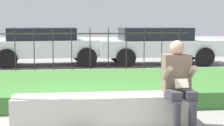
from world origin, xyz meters
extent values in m
plane|color=gray|center=(0.00, 0.00, 0.00)|extent=(60.00, 60.00, 0.00)
cube|color=beige|center=(0.38, 0.00, 0.22)|extent=(2.59, 0.50, 0.45)
cube|color=#9B978F|center=(0.38, 0.00, 0.04)|extent=(2.48, 0.46, 0.08)
cylinder|color=#38383D|center=(1.32, -0.59, 0.27)|extent=(0.11, 0.11, 0.36)
cube|color=#38383D|center=(1.32, -0.38, 0.51)|extent=(0.15, 0.42, 0.13)
cylinder|color=#38383D|center=(1.54, -0.59, 0.27)|extent=(0.11, 0.11, 0.36)
cube|color=#38383D|center=(1.54, -0.38, 0.51)|extent=(0.15, 0.42, 0.13)
cube|color=#7A6651|center=(1.43, -0.17, 0.78)|extent=(0.38, 0.24, 0.54)
sphere|color=tan|center=(1.43, -0.19, 1.14)|extent=(0.21, 0.21, 0.21)
cylinder|color=#7A6651|center=(1.25, -0.33, 0.80)|extent=(0.08, 0.29, 0.24)
cylinder|color=#7A6651|center=(1.60, -0.33, 0.80)|extent=(0.08, 0.29, 0.24)
cube|color=beige|center=(1.43, -0.43, 0.67)|extent=(0.18, 0.09, 0.13)
cube|color=#3D7533|center=(0.00, 2.36, 0.15)|extent=(8.28, 3.31, 0.30)
cylinder|color=#332D28|center=(0.00, 4.50, 0.27)|extent=(6.28, 0.03, 0.03)
cylinder|color=#332D28|center=(0.00, 4.50, 1.19)|extent=(6.28, 0.03, 0.03)
cylinder|color=#332D28|center=(-1.45, 4.50, 0.67)|extent=(0.02, 0.02, 1.35)
cylinder|color=#332D28|center=(-0.97, 4.50, 0.67)|extent=(0.02, 0.02, 1.35)
cylinder|color=#332D28|center=(-0.48, 4.50, 0.67)|extent=(0.02, 0.02, 1.35)
cylinder|color=#332D28|center=(0.00, 4.50, 0.67)|extent=(0.02, 0.02, 1.35)
cylinder|color=#332D28|center=(0.48, 4.50, 0.67)|extent=(0.02, 0.02, 1.35)
cylinder|color=#332D28|center=(0.97, 4.50, 0.67)|extent=(0.02, 0.02, 1.35)
cylinder|color=#332D28|center=(1.45, 4.50, 0.67)|extent=(0.02, 0.02, 1.35)
cylinder|color=#332D28|center=(1.93, 4.50, 0.67)|extent=(0.02, 0.02, 1.35)
cylinder|color=#332D28|center=(2.42, 4.50, 0.67)|extent=(0.02, 0.02, 1.35)
cylinder|color=#332D28|center=(2.90, 4.50, 0.67)|extent=(0.02, 0.02, 1.35)
cube|color=silver|center=(3.08, 7.39, 0.59)|extent=(4.33, 1.73, 0.53)
cube|color=black|center=(2.91, 7.39, 1.07)|extent=(2.39, 1.50, 0.43)
cylinder|color=black|center=(4.43, 6.60, 0.32)|extent=(0.64, 0.21, 0.64)
cylinder|color=black|center=(4.40, 8.22, 0.32)|extent=(0.64, 0.21, 0.64)
cylinder|color=black|center=(1.77, 6.55, 0.32)|extent=(0.64, 0.21, 0.64)
cylinder|color=black|center=(1.73, 8.17, 0.32)|extent=(0.64, 0.21, 0.64)
cube|color=silver|center=(-0.80, 7.53, 0.60)|extent=(4.18, 2.03, 0.55)
cube|color=black|center=(-0.96, 7.52, 1.08)|extent=(2.34, 1.68, 0.40)
cylinder|color=black|center=(0.52, 6.80, 0.32)|extent=(0.66, 0.25, 0.65)
cylinder|color=black|center=(0.39, 8.47, 0.32)|extent=(0.66, 0.25, 0.65)
cylinder|color=black|center=(-1.99, 6.60, 0.32)|extent=(0.66, 0.25, 0.65)
cylinder|color=black|center=(-2.12, 8.27, 0.32)|extent=(0.66, 0.25, 0.65)
camera|label=1|loc=(-0.13, -5.32, 1.52)|focal=60.00mm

